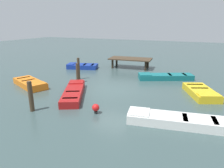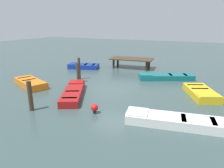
# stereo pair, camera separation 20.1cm
# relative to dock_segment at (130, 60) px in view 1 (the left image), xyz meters

# --- Properties ---
(ground_plane) EXTENTS (80.00, 80.00, 0.00)m
(ground_plane) POSITION_rel_dock_segment_xyz_m (1.11, -6.75, -0.83)
(ground_plane) COLOR #384C4C
(dock_segment) EXTENTS (4.18, 2.32, 0.95)m
(dock_segment) POSITION_rel_dock_segment_xyz_m (0.00, 0.00, 0.00)
(dock_segment) COLOR #423323
(dock_segment) RESTS_ON ground_plane
(rowboat_red) EXTENTS (2.76, 4.03, 0.46)m
(rowboat_red) POSITION_rel_dock_segment_xyz_m (-0.46, -8.86, -0.61)
(rowboat_red) COLOR maroon
(rowboat_red) RESTS_ON ground_plane
(rowboat_white) EXTENTS (4.31, 1.77, 0.46)m
(rowboat_white) POSITION_rel_dock_segment_xyz_m (5.64, -10.07, -0.61)
(rowboat_white) COLOR silver
(rowboat_white) RESTS_ON ground_plane
(rowboat_yellow) EXTENTS (2.34, 3.14, 0.46)m
(rowboat_yellow) POSITION_rel_dock_segment_xyz_m (6.50, -5.66, -0.61)
(rowboat_yellow) COLOR gold
(rowboat_yellow) RESTS_ON ground_plane
(rowboat_teal) EXTENTS (4.19, 2.74, 0.46)m
(rowboat_teal) POSITION_rel_dock_segment_xyz_m (3.86, -2.82, -0.61)
(rowboat_teal) COLOR #14666B
(rowboat_teal) RESTS_ON ground_plane
(rowboat_orange) EXTENTS (3.39, 2.32, 0.46)m
(rowboat_orange) POSITION_rel_dock_segment_xyz_m (-4.30, -8.53, -0.61)
(rowboat_orange) COLOR orange
(rowboat_orange) RESTS_ON ground_plane
(rowboat_blue) EXTENTS (3.09, 2.10, 0.46)m
(rowboat_blue) POSITION_rel_dock_segment_xyz_m (-4.14, -2.11, -0.61)
(rowboat_blue) COLOR navy
(rowboat_blue) RESTS_ON ground_plane
(mooring_piling_far_left) EXTENTS (0.20, 0.20, 1.44)m
(mooring_piling_far_left) POSITION_rel_dock_segment_xyz_m (-1.80, -6.41, -0.11)
(mooring_piling_far_left) COLOR #423323
(mooring_piling_far_left) RESTS_ON ground_plane
(mooring_piling_mid_right) EXTENTS (0.22, 0.22, 1.53)m
(mooring_piling_mid_right) POSITION_rel_dock_segment_xyz_m (-1.07, -11.56, -0.06)
(mooring_piling_mid_right) COLOR #423323
(mooring_piling_mid_right) RESTS_ON ground_plane
(mooring_piling_near_left) EXTENTS (0.20, 0.20, 1.68)m
(mooring_piling_near_left) POSITION_rel_dock_segment_xyz_m (-2.25, -5.58, 0.01)
(mooring_piling_near_left) COLOR #423323
(mooring_piling_near_left) RESTS_ON ground_plane
(marker_buoy) EXTENTS (0.36, 0.36, 0.48)m
(marker_buoy) POSITION_rel_dock_segment_xyz_m (1.95, -10.50, -0.54)
(marker_buoy) COLOR #262626
(marker_buoy) RESTS_ON ground_plane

